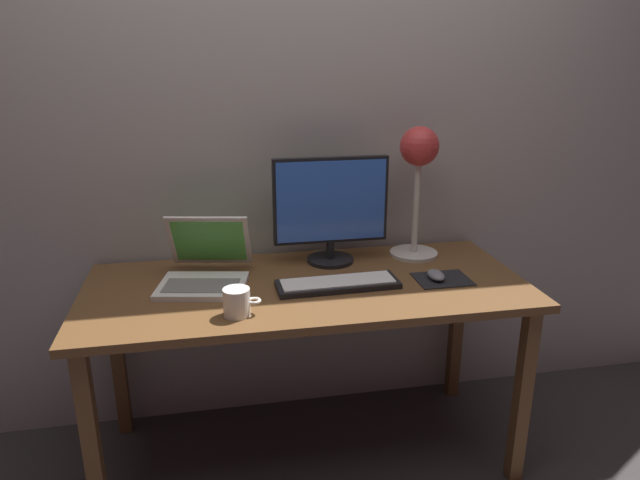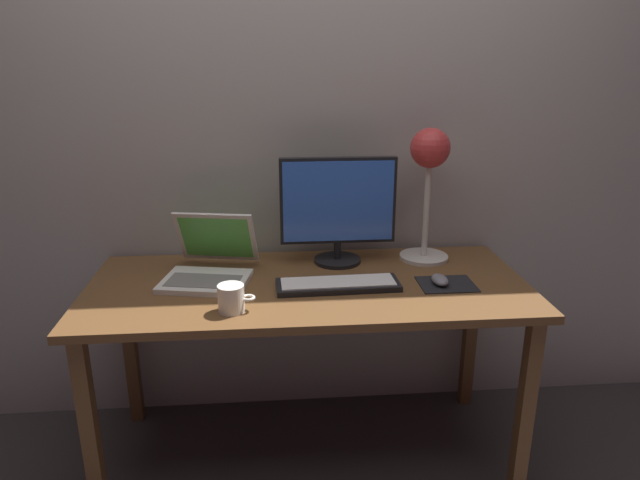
# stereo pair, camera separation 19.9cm
# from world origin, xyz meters

# --- Properties ---
(ground_plane) EXTENTS (4.80, 4.80, 0.00)m
(ground_plane) POSITION_xyz_m (0.00, 0.00, 0.00)
(ground_plane) COLOR #383333
(ground_plane) RESTS_ON ground
(back_wall) EXTENTS (4.80, 0.06, 2.60)m
(back_wall) POSITION_xyz_m (0.00, 0.40, 1.30)
(back_wall) COLOR #A8A099
(back_wall) RESTS_ON ground
(desk) EXTENTS (1.60, 0.70, 0.74)m
(desk) POSITION_xyz_m (0.00, 0.00, 0.66)
(desk) COLOR brown
(desk) RESTS_ON ground
(monitor) EXTENTS (0.45, 0.19, 0.42)m
(monitor) POSITION_xyz_m (0.13, 0.21, 0.97)
(monitor) COLOR black
(monitor) RESTS_ON desk
(keyboard_main) EXTENTS (0.44, 0.15, 0.03)m
(keyboard_main) POSITION_xyz_m (0.10, -0.05, 0.75)
(keyboard_main) COLOR black
(keyboard_main) RESTS_ON desk
(laptop) EXTENTS (0.36, 0.39, 0.23)m
(laptop) POSITION_xyz_m (-0.36, 0.10, 0.80)
(laptop) COLOR silver
(laptop) RESTS_ON desk
(desk_lamp) EXTENTS (0.20, 0.20, 0.53)m
(desk_lamp) POSITION_xyz_m (0.49, 0.22, 1.12)
(desk_lamp) COLOR beige
(desk_lamp) RESTS_ON desk
(mousepad) EXTENTS (0.20, 0.16, 0.00)m
(mousepad) POSITION_xyz_m (0.50, -0.06, 0.74)
(mousepad) COLOR black
(mousepad) RESTS_ON desk
(mouse) EXTENTS (0.06, 0.10, 0.03)m
(mouse) POSITION_xyz_m (0.47, -0.06, 0.76)
(mouse) COLOR slate
(mouse) RESTS_ON mousepad
(coffee_mug) EXTENTS (0.12, 0.09, 0.09)m
(coffee_mug) POSITION_xyz_m (-0.26, -0.22, 0.79)
(coffee_mug) COLOR white
(coffee_mug) RESTS_ON desk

